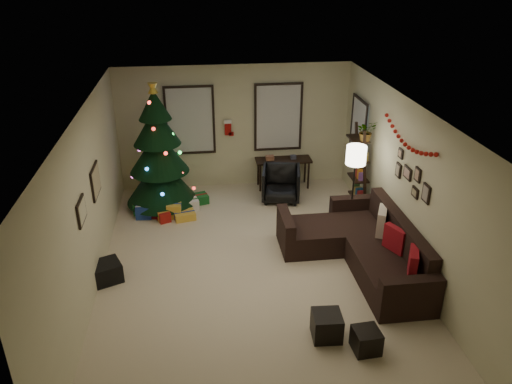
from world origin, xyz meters
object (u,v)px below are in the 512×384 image
at_px(christmas_tree, 159,157).
at_px(desk, 283,162).
at_px(sofa, 362,247).
at_px(bookshelf, 360,172).
at_px(desk_chair, 281,184).

distance_m(christmas_tree, desk, 2.77).
relative_size(sofa, bookshelf, 1.54).
height_order(christmas_tree, sofa, christmas_tree).
bearing_deg(bookshelf, desk, 131.57).
xyz_separation_m(sofa, bookshelf, (0.47, 1.77, 0.60)).
distance_m(desk_chair, bookshelf, 1.69).
relative_size(christmas_tree, desk, 2.18).
bearing_deg(desk_chair, christmas_tree, -169.21).
bearing_deg(sofa, desk, 103.87).
xyz_separation_m(desk, desk_chair, (-0.16, -0.65, -0.21)).
xyz_separation_m(sofa, desk, (-0.79, 3.18, 0.29)).
bearing_deg(desk, sofa, -76.13).
bearing_deg(bookshelf, christmas_tree, 168.85).
bearing_deg(christmas_tree, desk_chair, -0.07).
bearing_deg(bookshelf, sofa, -104.85).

